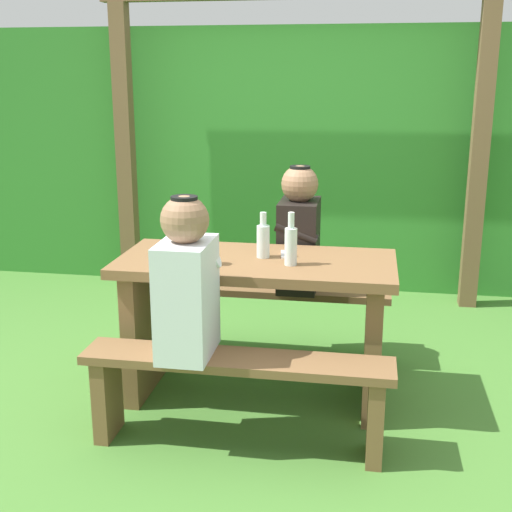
% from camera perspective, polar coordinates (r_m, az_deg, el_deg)
% --- Properties ---
extents(ground_plane, '(12.00, 12.00, 0.00)m').
position_cam_1_polar(ground_plane, '(3.68, -0.00, -11.65)').
color(ground_plane, '#44782E').
extents(hedge_backdrop, '(6.40, 0.92, 2.01)m').
position_cam_1_polar(hedge_backdrop, '(5.68, 4.08, 8.53)').
color(hedge_backdrop, '#327E2B').
rests_on(hedge_backdrop, ground_plane).
extents(pergola_post_left, '(0.12, 0.12, 2.16)m').
position_cam_1_polar(pergola_post_left, '(5.29, -10.97, 8.62)').
color(pergola_post_left, brown).
rests_on(pergola_post_left, ground_plane).
extents(pergola_post_right, '(0.12, 0.12, 2.16)m').
position_cam_1_polar(pergola_post_right, '(5.02, 18.34, 7.78)').
color(pergola_post_right, brown).
rests_on(pergola_post_right, ground_plane).
extents(picnic_table, '(1.40, 0.64, 0.75)m').
position_cam_1_polar(picnic_table, '(3.48, -0.00, -4.11)').
color(picnic_table, brown).
rests_on(picnic_table, ground_plane).
extents(bench_near, '(1.40, 0.24, 0.44)m').
position_cam_1_polar(bench_near, '(3.08, -1.64, -10.66)').
color(bench_near, brown).
rests_on(bench_near, ground_plane).
extents(bench_far, '(1.40, 0.24, 0.44)m').
position_cam_1_polar(bench_far, '(4.02, 1.24, -4.30)').
color(bench_far, brown).
rests_on(bench_far, ground_plane).
extents(person_white_shirt, '(0.25, 0.35, 0.72)m').
position_cam_1_polar(person_white_shirt, '(2.96, -5.88, -2.28)').
color(person_white_shirt, silver).
rests_on(person_white_shirt, bench_near).
extents(person_black_coat, '(0.25, 0.35, 0.72)m').
position_cam_1_polar(person_black_coat, '(3.87, 3.65, 1.95)').
color(person_black_coat, black).
rests_on(person_black_coat, bench_far).
extents(drinking_glass, '(0.07, 0.07, 0.09)m').
position_cam_1_polar(drinking_glass, '(3.30, -3.71, 0.05)').
color(drinking_glass, silver).
rests_on(drinking_glass, picnic_table).
extents(bottle_left, '(0.07, 0.07, 0.23)m').
position_cam_1_polar(bottle_left, '(3.41, 0.61, 1.41)').
color(bottle_left, silver).
rests_on(bottle_left, picnic_table).
extents(bottle_right, '(0.06, 0.06, 0.26)m').
position_cam_1_polar(bottle_right, '(3.28, 2.97, 1.01)').
color(bottle_right, silver).
rests_on(bottle_right, picnic_table).
extents(cell_phone, '(0.09, 0.15, 0.01)m').
position_cam_1_polar(cell_phone, '(3.47, 2.71, 0.14)').
color(cell_phone, silver).
rests_on(cell_phone, picnic_table).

